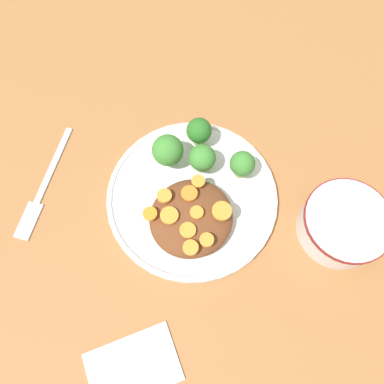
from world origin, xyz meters
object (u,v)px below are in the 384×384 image
plate (192,197)px  fork (41,192)px  napkin (133,367)px  dip_bowl (344,224)px

plate → fork: bearing=-43.6°
napkin → dip_bowl: bearing=171.5°
fork → napkin: size_ratio=1.25×
fork → dip_bowl: bearing=97.0°
plate → dip_bowl: dip_bowl is taller
plate → fork: 0.24m
fork → napkin: 0.29m
plate → fork: (0.17, -0.16, -0.01)m
fork → napkin: same height
dip_bowl → plate: bearing=-53.8°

